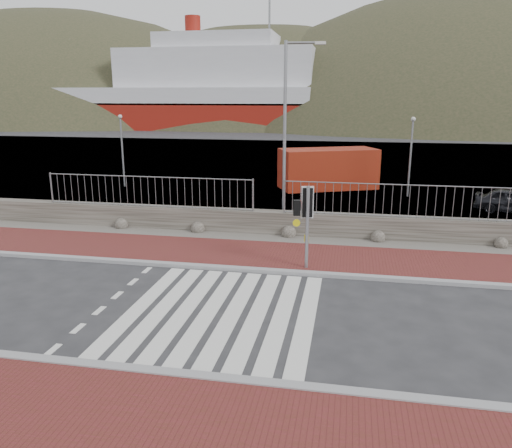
% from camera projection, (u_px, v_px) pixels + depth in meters
% --- Properties ---
extents(ground, '(220.00, 220.00, 0.00)m').
position_uv_depth(ground, '(221.00, 312.00, 12.31)').
color(ground, '#28282B').
rests_on(ground, ground).
extents(sidewalk_near, '(40.00, 4.00, 0.08)m').
position_uv_depth(sidewalk_near, '(138.00, 446.00, 7.55)').
color(sidewalk_near, maroon).
rests_on(sidewalk_near, ground).
extents(sidewalk_far, '(40.00, 3.00, 0.08)m').
position_uv_depth(sidewalk_far, '(255.00, 255.00, 16.58)').
color(sidewalk_far, maroon).
rests_on(sidewalk_far, ground).
extents(kerb_near, '(40.00, 0.25, 0.12)m').
position_uv_depth(kerb_near, '(181.00, 375.00, 9.45)').
color(kerb_near, gray).
rests_on(kerb_near, ground).
extents(kerb_far, '(40.00, 0.25, 0.12)m').
position_uv_depth(kerb_far, '(246.00, 270.00, 15.15)').
color(kerb_far, gray).
rests_on(kerb_far, ground).
extents(zebra_crossing, '(4.62, 5.60, 0.01)m').
position_uv_depth(zebra_crossing, '(221.00, 312.00, 12.31)').
color(zebra_crossing, silver).
rests_on(zebra_crossing, ground).
extents(gravel_strip, '(40.00, 1.50, 0.06)m').
position_uv_depth(gravel_strip, '(266.00, 239.00, 18.49)').
color(gravel_strip, '#59544C').
rests_on(gravel_strip, ground).
extents(stone_wall, '(40.00, 0.60, 0.90)m').
position_uv_depth(stone_wall, '(269.00, 222.00, 19.14)').
color(stone_wall, '#403D35').
rests_on(stone_wall, ground).
extents(railing, '(18.07, 0.07, 1.22)m').
position_uv_depth(railing, '(269.00, 188.00, 18.66)').
color(railing, gray).
rests_on(railing, stone_wall).
extents(quay, '(120.00, 40.00, 0.50)m').
position_uv_depth(quay, '(312.00, 164.00, 38.84)').
color(quay, '#4C4C4F').
rests_on(quay, ground).
extents(water, '(220.00, 50.00, 0.05)m').
position_uv_depth(water, '(331.00, 132.00, 72.13)').
color(water, '#3F4C54').
rests_on(water, ground).
extents(ferry, '(50.00, 16.00, 20.00)m').
position_uv_depth(ferry, '(179.00, 94.00, 80.00)').
color(ferry, maroon).
rests_on(ferry, ground).
extents(hills_backdrop, '(254.00, 90.00, 100.00)m').
position_uv_depth(hills_backdrop, '(366.00, 240.00, 100.46)').
color(hills_backdrop, '#2A301D').
rests_on(hills_backdrop, ground).
extents(traffic_signal_far, '(0.64, 0.30, 2.60)m').
position_uv_depth(traffic_signal_far, '(306.00, 210.00, 14.81)').
color(traffic_signal_far, gray).
rests_on(traffic_signal_far, ground).
extents(streetlight, '(1.51, 0.32, 7.13)m').
position_uv_depth(streetlight, '(288.00, 127.00, 18.92)').
color(streetlight, gray).
rests_on(streetlight, ground).
extents(shipping_container, '(5.83, 4.22, 2.24)m').
position_uv_depth(shipping_container, '(328.00, 169.00, 28.43)').
color(shipping_container, maroon).
rests_on(shipping_container, ground).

